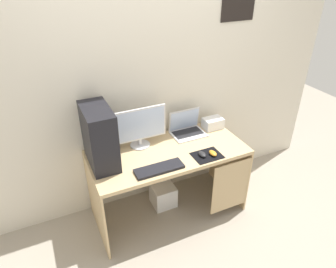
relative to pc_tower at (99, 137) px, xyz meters
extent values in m
plane|color=#9E9384|center=(0.59, -0.08, -0.99)|extent=(8.00, 8.00, 0.00)
cube|color=beige|center=(0.59, 0.30, 0.31)|extent=(4.00, 0.04, 2.60)
cube|color=black|center=(1.47, 0.27, 0.88)|extent=(0.36, 0.01, 0.26)
cube|color=tan|center=(0.59, -0.08, -0.28)|extent=(1.44, 0.68, 0.03)
cube|color=tan|center=(-0.12, -0.08, -0.64)|extent=(0.02, 0.68, 0.70)
cube|color=tan|center=(1.30, -0.08, -0.64)|extent=(0.02, 0.68, 0.70)
cube|color=tan|center=(1.09, -0.41, -0.61)|extent=(0.40, 0.01, 0.56)
cube|color=black|center=(0.00, 0.00, 0.00)|extent=(0.22, 0.44, 0.52)
cylinder|color=silver|center=(0.39, 0.12, -0.25)|extent=(0.19, 0.19, 0.01)
cylinder|color=silver|center=(0.39, 0.12, -0.22)|extent=(0.04, 0.04, 0.06)
cube|color=silver|center=(0.39, 0.11, -0.03)|extent=(0.51, 0.02, 0.31)
cube|color=#B2C6EA|center=(0.39, 0.10, -0.03)|extent=(0.48, 0.00, 0.28)
cube|color=silver|center=(0.90, 0.10, -0.25)|extent=(0.33, 0.24, 0.01)
cube|color=black|center=(0.90, 0.12, -0.25)|extent=(0.29, 0.16, 0.00)
cube|color=silver|center=(0.90, 0.20, -0.14)|extent=(0.33, 0.03, 0.22)
cube|color=#ADC1E5|center=(0.90, 0.19, -0.14)|extent=(0.31, 0.03, 0.20)
cube|color=white|center=(1.19, 0.12, -0.21)|extent=(0.20, 0.14, 0.11)
cube|color=black|center=(0.40, -0.31, -0.25)|extent=(0.42, 0.14, 0.02)
cube|color=black|center=(0.88, -0.30, -0.26)|extent=(0.26, 0.20, 0.00)
ellipsoid|color=#232326|center=(0.83, -0.29, -0.24)|extent=(0.06, 0.10, 0.03)
ellipsoid|color=orange|center=(0.93, -0.31, -0.24)|extent=(0.06, 0.10, 0.03)
cube|color=white|center=(0.58, 0.02, -0.87)|extent=(0.23, 0.23, 0.23)
camera|label=1|loc=(-0.40, -2.21, 1.32)|focal=32.94mm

